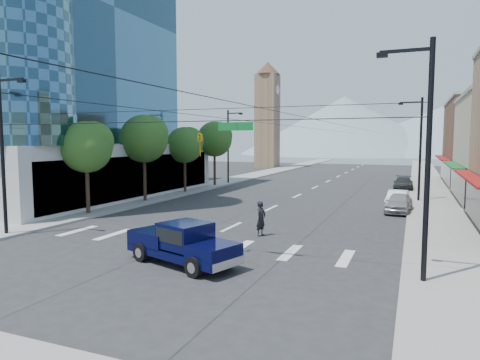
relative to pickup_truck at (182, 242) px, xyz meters
The scene contains 19 objects.
ground 2.58m from the pickup_truck, 118.89° to the left, with size 160.00×160.00×0.00m, color #28282B.
sidewalk_left 44.11m from the pickup_truck, 107.35° to the left, with size 4.00×120.00×0.15m, color gray.
sidewalk_right 43.47m from the pickup_truck, 75.55° to the left, with size 4.00×120.00×0.15m, color gray.
office_tower 34.46m from the pickup_truck, 149.83° to the left, with size 29.50×27.00×30.00m.
clock_tower 67.18m from the pickup_truck, 105.40° to the left, with size 4.80×4.80×20.40m.
mountain_left 153.27m from the pickup_truck, 96.06° to the left, with size 80.00×80.00×22.00m, color gray.
mountain_right 163.38m from the pickup_truck, 83.37° to the left, with size 90.00×90.00×18.00m, color gray.
tree_near 15.25m from the pickup_truck, 146.18° to the left, with size 3.65×3.64×6.71m.
tree_midnear 20.04m from the pickup_truck, 128.83° to the left, with size 4.09×4.09×7.52m.
tree_midfar 25.65m from the pickup_truck, 118.85° to the left, with size 3.65×3.64×6.71m.
tree_far 31.98m from the pickup_truck, 112.72° to the left, with size 4.09×4.09×7.52m.
signal_rig 3.96m from the pickup_truck, 131.39° to the left, with size 21.80×0.20×9.00m.
lamp_pole_nw 34.43m from the pickup_truck, 110.22° to the left, with size 2.00×0.25×9.00m.
lamp_pole_ne 26.20m from the pickup_truck, 68.45° to the left, with size 2.00×0.25×9.00m.
pickup_truck is the anchor object (origin of this frame).
pedestrian 6.60m from the pickup_truck, 78.22° to the left, with size 0.72×0.47×1.96m, color black.
parked_car_near 19.47m from the pickup_truck, 64.94° to the left, with size 1.72×4.28×1.46m, color #A1A1A5.
parked_car_mid 21.77m from the pickup_truck, 68.29° to the left, with size 1.45×4.14×1.37m, color white.
parked_car_far 34.30m from the pickup_truck, 76.19° to the left, with size 1.98×4.86×1.41m, color #2F2F32.
Camera 1 is at (10.33, -17.94, 5.37)m, focal length 32.00 mm.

